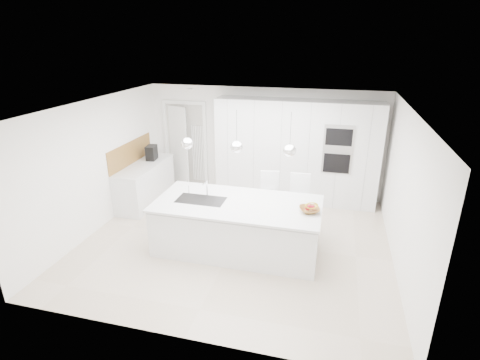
% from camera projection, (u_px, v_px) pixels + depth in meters
% --- Properties ---
extents(floor, '(5.50, 5.50, 0.00)m').
position_uv_depth(floor, '(236.00, 241.00, 6.97)').
color(floor, beige).
rests_on(floor, ground).
extents(wall_back, '(5.50, 0.00, 5.50)m').
position_uv_depth(wall_back, '(263.00, 142.00, 8.78)').
color(wall_back, white).
rests_on(wall_back, ground).
extents(wall_left, '(0.00, 5.00, 5.00)m').
position_uv_depth(wall_left, '(97.00, 165.00, 7.17)').
color(wall_left, white).
rests_on(wall_left, ground).
extents(ceiling, '(5.50, 5.50, 0.00)m').
position_uv_depth(ceiling, '(235.00, 106.00, 6.08)').
color(ceiling, white).
rests_on(ceiling, wall_back).
extents(tall_cabinets, '(3.60, 0.60, 2.30)m').
position_uv_depth(tall_cabinets, '(296.00, 152.00, 8.36)').
color(tall_cabinets, white).
rests_on(tall_cabinets, floor).
extents(oven_stack, '(0.62, 0.04, 1.05)m').
position_uv_depth(oven_stack, '(338.00, 150.00, 7.80)').
color(oven_stack, '#A5A5A8').
rests_on(oven_stack, tall_cabinets).
extents(doorway_frame, '(1.11, 0.08, 2.13)m').
position_uv_depth(doorway_frame, '(186.00, 146.00, 9.29)').
color(doorway_frame, white).
rests_on(doorway_frame, floor).
extents(hallway_door, '(0.76, 0.38, 2.00)m').
position_uv_depth(hallway_door, '(176.00, 146.00, 9.31)').
color(hallway_door, white).
rests_on(hallway_door, floor).
extents(radiator, '(0.32, 0.04, 1.40)m').
position_uv_depth(radiator, '(198.00, 153.00, 9.27)').
color(radiator, white).
rests_on(radiator, floor).
extents(left_base_cabinets, '(0.60, 1.80, 0.86)m').
position_uv_depth(left_base_cabinets, '(145.00, 184.00, 8.47)').
color(left_base_cabinets, white).
rests_on(left_base_cabinets, floor).
extents(left_worktop, '(0.62, 1.82, 0.04)m').
position_uv_depth(left_worktop, '(144.00, 165.00, 8.31)').
color(left_worktop, silver).
rests_on(left_worktop, left_base_cabinets).
extents(oak_backsplash, '(0.02, 1.80, 0.50)m').
position_uv_depth(oak_backsplash, '(131.00, 153.00, 8.28)').
color(oak_backsplash, olive).
rests_on(oak_backsplash, wall_left).
extents(island_base, '(2.80, 1.20, 0.86)m').
position_uv_depth(island_base, '(237.00, 228.00, 6.52)').
color(island_base, white).
rests_on(island_base, floor).
extents(island_worktop, '(2.84, 1.40, 0.04)m').
position_uv_depth(island_worktop, '(238.00, 204.00, 6.41)').
color(island_worktop, silver).
rests_on(island_worktop, island_base).
extents(island_sink, '(0.84, 0.44, 0.18)m').
position_uv_depth(island_sink, '(201.00, 204.00, 6.54)').
color(island_sink, '#3F3F42').
rests_on(island_sink, island_worktop).
extents(island_tap, '(0.02, 0.02, 0.30)m').
position_uv_depth(island_tap, '(207.00, 188.00, 6.62)').
color(island_tap, white).
rests_on(island_tap, island_worktop).
extents(pendant_left, '(0.20, 0.20, 0.20)m').
position_uv_depth(pendant_left, '(187.00, 143.00, 6.20)').
color(pendant_left, white).
rests_on(pendant_left, ceiling).
extents(pendant_mid, '(0.20, 0.20, 0.20)m').
position_uv_depth(pendant_mid, '(237.00, 147.00, 6.00)').
color(pendant_mid, white).
rests_on(pendant_mid, ceiling).
extents(pendant_right, '(0.20, 0.20, 0.20)m').
position_uv_depth(pendant_right, '(290.00, 151.00, 5.80)').
color(pendant_right, white).
rests_on(pendant_right, ceiling).
extents(fruit_bowl, '(0.41, 0.41, 0.08)m').
position_uv_depth(fruit_bowl, '(309.00, 210.00, 6.04)').
color(fruit_bowl, olive).
rests_on(fruit_bowl, island_worktop).
extents(espresso_machine, '(0.24, 0.33, 0.33)m').
position_uv_depth(espresso_machine, '(152.00, 153.00, 8.58)').
color(espresso_machine, black).
rests_on(espresso_machine, left_worktop).
extents(bar_stool_left, '(0.48, 0.59, 1.15)m').
position_uv_depth(bar_stool_left, '(268.00, 202.00, 7.22)').
color(bar_stool_left, white).
rests_on(bar_stool_left, floor).
extents(bar_stool_right, '(0.41, 0.56, 1.18)m').
position_uv_depth(bar_stool_right, '(298.00, 206.00, 7.01)').
color(bar_stool_right, white).
rests_on(bar_stool_right, floor).
extents(apple_a, '(0.07, 0.07, 0.07)m').
position_uv_depth(apple_a, '(312.00, 207.00, 6.06)').
color(apple_a, '#B01329').
rests_on(apple_a, fruit_bowl).
extents(apple_b, '(0.07, 0.07, 0.07)m').
position_uv_depth(apple_b, '(307.00, 208.00, 6.03)').
color(apple_b, '#B01329').
rests_on(apple_b, fruit_bowl).
extents(apple_c, '(0.08, 0.08, 0.08)m').
position_uv_depth(apple_c, '(310.00, 207.00, 6.07)').
color(apple_c, '#B01329').
rests_on(apple_c, fruit_bowl).
extents(banana_bunch, '(0.25, 0.18, 0.22)m').
position_uv_depth(banana_bunch, '(311.00, 206.00, 6.00)').
color(banana_bunch, gold).
rests_on(banana_bunch, fruit_bowl).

